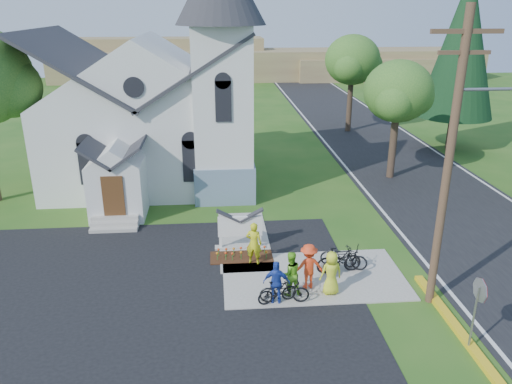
{
  "coord_description": "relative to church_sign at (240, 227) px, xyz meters",
  "views": [
    {
      "loc": [
        -2.16,
        -16.24,
        9.92
      ],
      "look_at": [
        -0.36,
        5.0,
        1.91
      ],
      "focal_mm": 35.0,
      "sensor_mm": 36.0,
      "label": 1
    }
  ],
  "objects": [
    {
      "name": "road",
      "position": [
        11.2,
        11.8,
        -1.02
      ],
      "size": [
        8.0,
        90.0,
        0.02
      ],
      "primitive_type": "cube",
      "color": "black",
      "rests_on": "ground"
    },
    {
      "name": "cyclist_0",
      "position": [
        0.47,
        -1.46,
        -0.08
      ],
      "size": [
        0.76,
        0.61,
        1.79
      ],
      "primitive_type": "imported",
      "rotation": [
        0.0,
        0.0,
        2.82
      ],
      "color": "gold",
      "rests_on": "sidewalk"
    },
    {
      "name": "sidewalk",
      "position": [
        2.7,
        -2.7,
        -1.0
      ],
      "size": [
        7.0,
        4.0,
        0.05
      ],
      "primitive_type": "cube",
      "color": "gray",
      "rests_on": "ground"
    },
    {
      "name": "bike_4",
      "position": [
        4.01,
        -2.15,
        -0.48
      ],
      "size": [
        1.99,
        1.32,
        0.99
      ],
      "primitive_type": "imported",
      "rotation": [
        0.0,
        0.0,
        1.18
      ],
      "color": "black",
      "rests_on": "sidewalk"
    },
    {
      "name": "bike_2",
      "position": [
        3.83,
        -2.32,
        -0.56
      ],
      "size": [
        1.7,
        1.08,
        0.84
      ],
      "primitive_type": "imported",
      "rotation": [
        0.0,
        0.0,
        1.93
      ],
      "color": "black",
      "rests_on": "sidewalk"
    },
    {
      "name": "church_sign",
      "position": [
        0.0,
        0.0,
        0.0
      ],
      "size": [
        2.2,
        0.4,
        1.7
      ],
      "color": "gray",
      "rests_on": "ground"
    },
    {
      "name": "bike_1",
      "position": [
        1.07,
        -4.4,
        -0.53
      ],
      "size": [
        1.53,
        0.8,
        0.89
      ],
      "primitive_type": "imported",
      "rotation": [
        0.0,
        0.0,
        1.85
      ],
      "color": "black",
      "rests_on": "sidewalk"
    },
    {
      "name": "bike_0",
      "position": [
        1.32,
        -4.4,
        -0.52
      ],
      "size": [
        1.79,
        0.72,
        0.92
      ],
      "primitive_type": "imported",
      "rotation": [
        0.0,
        0.0,
        1.51
      ],
      "color": "black",
      "rests_on": "sidewalk"
    },
    {
      "name": "flower_bed",
      "position": [
        0.0,
        -0.9,
        -0.99
      ],
      "size": [
        2.6,
        1.1,
        0.07
      ],
      "primitive_type": "cube",
      "color": "#381F0F",
      "rests_on": "ground"
    },
    {
      "name": "tree_road_mid",
      "position": [
        10.2,
        20.8,
        4.75
      ],
      "size": [
        4.4,
        4.4,
        7.8
      ],
      "color": "#34231C",
      "rests_on": "ground"
    },
    {
      "name": "utility_pole",
      "position": [
        6.56,
        -4.7,
        4.38
      ],
      "size": [
        3.45,
        0.28,
        10.0
      ],
      "color": "#483024",
      "rests_on": "ground"
    },
    {
      "name": "cyclist_1",
      "position": [
        1.59,
        -3.88,
        -0.14
      ],
      "size": [
        0.92,
        0.78,
        1.68
      ],
      "primitive_type": "imported",
      "rotation": [
        0.0,
        0.0,
        3.33
      ],
      "color": "#71C925",
      "rests_on": "sidewalk"
    },
    {
      "name": "ground",
      "position": [
        1.2,
        -3.2,
        -1.03
      ],
      "size": [
        120.0,
        120.0,
        0.0
      ],
      "primitive_type": "plane",
      "color": "#245418",
      "rests_on": "ground"
    },
    {
      "name": "bike_3",
      "position": [
        3.73,
        -2.49,
        -0.43
      ],
      "size": [
        1.87,
        0.7,
        1.1
      ],
      "primitive_type": "imported",
      "rotation": [
        0.0,
        0.0,
        1.68
      ],
      "color": "black",
      "rests_on": "sidewalk"
    },
    {
      "name": "cyclist_3",
      "position": [
        2.33,
        -3.47,
        -0.1
      ],
      "size": [
        1.2,
        0.79,
        1.75
      ],
      "primitive_type": "imported",
      "rotation": [
        0.0,
        0.0,
        3.27
      ],
      "color": "#EB3D1A",
      "rests_on": "sidewalk"
    },
    {
      "name": "cyclist_4",
      "position": [
        3.07,
        -3.96,
        -0.15
      ],
      "size": [
        0.88,
        0.64,
        1.66
      ],
      "primitive_type": "imported",
      "rotation": [
        0.0,
        0.0,
        3.29
      ],
      "color": "#CCD928",
      "rests_on": "sidewalk"
    },
    {
      "name": "stop_sign",
      "position": [
        6.63,
        -7.4,
        0.75
      ],
      "size": [
        0.11,
        0.76,
        2.48
      ],
      "color": "gray",
      "rests_on": "ground"
    },
    {
      "name": "distant_hills",
      "position": [
        4.56,
        53.13,
        1.15
      ],
      "size": [
        61.0,
        10.0,
        5.6
      ],
      "color": "#7B6245",
      "rests_on": "ground"
    },
    {
      "name": "church",
      "position": [
        -4.28,
        9.28,
        4.22
      ],
      "size": [
        12.35,
        12.0,
        13.0
      ],
      "color": "silver",
      "rests_on": "ground"
    },
    {
      "name": "cyclist_2",
      "position": [
        1.03,
        -4.39,
        -0.17
      ],
      "size": [
        1.0,
        0.55,
        1.61
      ],
      "primitive_type": "imported",
      "rotation": [
        0.0,
        0.0,
        2.97
      ],
      "color": "#213EA8",
      "rests_on": "sidewalk"
    },
    {
      "name": "conifer",
      "position": [
        16.2,
        14.8,
        6.36
      ],
      "size": [
        5.2,
        5.2,
        12.4
      ],
      "color": "#34231C",
      "rests_on": "ground"
    },
    {
      "name": "tree_road_near",
      "position": [
        9.7,
        8.8,
        4.18
      ],
      "size": [
        4.0,
        4.0,
        7.05
      ],
      "color": "#34231C",
      "rests_on": "ground"
    },
    {
      "name": "parking_lot",
      "position": [
        -5.8,
        -5.2,
        -1.02
      ],
      "size": [
        20.0,
        16.0,
        0.02
      ],
      "primitive_type": "cube",
      "color": "black",
      "rests_on": "ground"
    }
  ]
}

